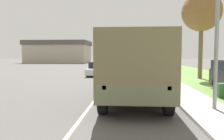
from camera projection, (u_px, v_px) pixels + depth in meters
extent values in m
plane|color=#565451|center=(120.00, 66.00, 40.52)|extent=(180.00, 180.00, 0.00)
cube|color=silver|center=(120.00, 66.00, 40.52)|extent=(0.12, 120.00, 0.00)
cube|color=beige|center=(145.00, 66.00, 40.17)|extent=(1.80, 120.00, 0.12)
cube|color=#6B9347|center=(169.00, 67.00, 39.84)|extent=(7.00, 120.00, 0.02)
cube|color=#606647|center=(133.00, 63.00, 12.11)|extent=(2.58, 1.86, 2.12)
cube|color=brown|center=(134.00, 64.00, 8.80)|extent=(2.58, 4.78, 2.35)
cube|color=#606647|center=(136.00, 94.00, 6.52)|extent=(2.45, 0.10, 0.60)
cube|color=red|center=(104.00, 87.00, 6.56)|extent=(0.12, 0.06, 0.12)
cube|color=red|center=(169.00, 88.00, 6.42)|extent=(0.12, 0.06, 0.12)
cylinder|color=black|center=(112.00, 83.00, 12.18)|extent=(0.30, 1.10, 1.10)
cylinder|color=black|center=(154.00, 83.00, 12.00)|extent=(0.30, 1.10, 1.10)
cylinder|color=black|center=(103.00, 99.00, 7.77)|extent=(0.30, 1.10, 1.10)
cylinder|color=black|center=(168.00, 100.00, 7.60)|extent=(0.30, 1.10, 1.10)
cylinder|color=black|center=(107.00, 92.00, 9.20)|extent=(0.30, 1.10, 1.10)
cylinder|color=black|center=(162.00, 93.00, 9.03)|extent=(0.30, 1.10, 1.10)
cube|color=silver|center=(98.00, 71.00, 22.70)|extent=(1.76, 4.80, 0.58)
cube|color=black|center=(98.00, 65.00, 22.75)|extent=(1.55, 2.16, 0.62)
cylinder|color=black|center=(93.00, 71.00, 24.29)|extent=(0.20, 0.64, 0.64)
cylinder|color=black|center=(106.00, 71.00, 24.18)|extent=(0.20, 0.64, 0.64)
cylinder|color=black|center=(87.00, 73.00, 21.24)|extent=(0.20, 0.64, 0.64)
cylinder|color=black|center=(103.00, 74.00, 21.12)|extent=(0.20, 0.64, 0.64)
cube|color=silver|center=(131.00, 66.00, 31.72)|extent=(1.80, 4.12, 0.63)
cube|color=black|center=(131.00, 62.00, 31.75)|extent=(1.58, 1.85, 0.66)
cylinder|color=black|center=(126.00, 67.00, 33.10)|extent=(0.20, 0.64, 0.64)
cylinder|color=black|center=(136.00, 67.00, 32.98)|extent=(0.20, 0.64, 0.64)
cylinder|color=black|center=(126.00, 68.00, 30.48)|extent=(0.20, 0.64, 0.64)
cylinder|color=black|center=(137.00, 68.00, 30.36)|extent=(0.20, 0.64, 0.64)
cylinder|color=black|center=(217.00, 84.00, 13.00)|extent=(0.24, 0.76, 0.76)
cylinder|color=gray|center=(217.00, 13.00, 7.84)|extent=(0.14, 0.14, 7.00)
cylinder|color=brown|center=(201.00, 51.00, 19.28)|extent=(0.37, 0.37, 4.93)
sphere|color=brown|center=(202.00, 12.00, 19.05)|extent=(3.41, 3.41, 3.41)
cube|color=#3D7042|center=(223.00, 90.00, 10.69)|extent=(0.55, 0.45, 0.70)
cube|color=#B2A893|center=(59.00, 54.00, 60.73)|extent=(16.25, 10.42, 4.79)
cube|color=#514C47|center=(59.00, 43.00, 60.53)|extent=(16.90, 10.84, 1.20)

